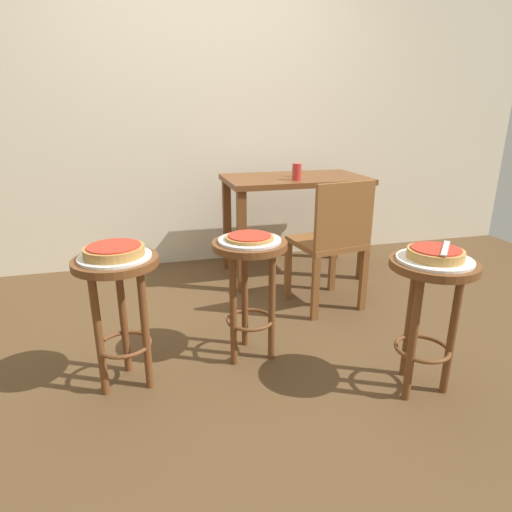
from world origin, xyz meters
The scene contains 16 objects.
ground_plane centered at (0.00, 0.00, 0.00)m, with size 6.00×6.00×0.00m, color brown.
back_wall centered at (0.00, 1.65, 1.50)m, with size 6.00×0.10×3.00m, color beige.
stool_foreground centered at (0.68, -0.51, 0.47)m, with size 0.37×0.37×0.64m.
serving_plate_foreground centered at (0.68, -0.51, 0.64)m, with size 0.32×0.32×0.01m, color white.
pizza_foreground centered at (0.68, -0.51, 0.67)m, with size 0.23×0.23×0.05m.
stool_middle centered at (-0.64, -0.11, 0.47)m, with size 0.37×0.37×0.64m.
serving_plate_middle centered at (-0.64, -0.11, 0.64)m, with size 0.32×0.32×0.01m, color silver.
pizza_middle centered at (-0.64, -0.11, 0.67)m, with size 0.26×0.26×0.05m.
stool_leftside centered at (-0.01, -0.02, 0.47)m, with size 0.37×0.37×0.64m.
serving_plate_leftside centered at (-0.01, -0.02, 0.64)m, with size 0.31×0.31×0.01m, color silver.
pizza_leftside centered at (-0.01, -0.02, 0.66)m, with size 0.24×0.24×0.02m.
dining_table centered at (0.63, 1.09, 0.64)m, with size 1.05×0.62×0.77m.
cup_near_edge centered at (0.58, 0.93, 0.83)m, with size 0.07×0.07×0.12m, color red.
condiment_shaker centered at (0.62, 1.08, 0.81)m, with size 0.04×0.04×0.08m, color white.
wooden_chair centered at (0.64, 0.42, 0.47)m, with size 0.46×0.46×0.85m.
pizza_server_knife centered at (0.71, -0.53, 0.70)m, with size 0.22×0.02×0.01m, color silver.
Camera 1 is at (-0.51, -2.00, 1.25)m, focal length 30.37 mm.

